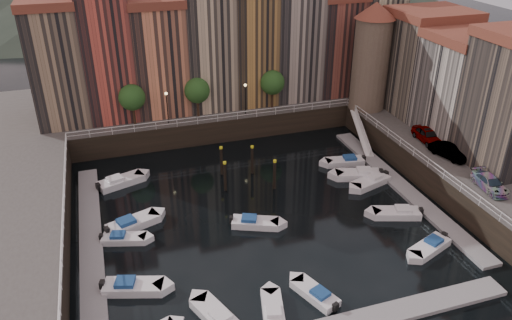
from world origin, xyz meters
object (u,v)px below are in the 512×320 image
object	(u,v)px
gangway	(362,131)
corner_tower	(371,55)
mooring_pilings	(243,168)
boat_left_2	(123,238)
boat_left_1	(132,287)
car_c	(490,184)
car_b	(449,152)
car_a	(427,136)

from	to	relation	value
gangway	corner_tower	bearing A→B (deg)	57.20
mooring_pilings	boat_left_2	size ratio (longest dim) A/B	1.27
mooring_pilings	boat_left_2	xyz separation A→B (m)	(-13.61, -7.16, -1.32)
boat_left_1	mooring_pilings	bearing A→B (deg)	63.31
corner_tower	mooring_pilings	bearing A→B (deg)	-155.95
mooring_pilings	car_c	distance (m)	24.87
gangway	mooring_pilings	xyz separation A→B (m)	(-16.86, -4.32, -0.27)
corner_tower	gangway	distance (m)	9.86
boat_left_1	car_c	size ratio (longest dim) A/B	1.14
corner_tower	car_b	distance (m)	17.10
mooring_pilings	car_a	bearing A→B (deg)	-7.51
boat_left_1	car_b	bearing A→B (deg)	28.67
boat_left_1	boat_left_2	xyz separation A→B (m)	(-0.17, 6.85, -0.06)
boat_left_2	car_a	world-z (taller)	car_a
mooring_pilings	car_a	size ratio (longest dim) A/B	1.19
boat_left_1	car_c	world-z (taller)	car_c
car_b	boat_left_1	bearing A→B (deg)	176.12
gangway	car_a	distance (m)	8.54
boat_left_2	boat_left_1	bearing A→B (deg)	-72.24
gangway	car_b	size ratio (longest dim) A/B	1.91
corner_tower	boat_left_2	world-z (taller)	corner_tower
car_b	car_c	world-z (taller)	car_b
gangway	boat_left_1	size ratio (longest dim) A/B	1.62
boat_left_1	corner_tower	bearing A→B (deg)	51.62
boat_left_1	car_a	world-z (taller)	car_a
corner_tower	car_b	size ratio (longest dim) A/B	3.17
car_b	car_c	bearing A→B (deg)	-108.90
gangway	car_c	xyz separation A→B (m)	(3.74, -18.11, 1.74)
mooring_pilings	corner_tower	bearing A→B (deg)	24.05
gangway	boat_left_1	xyz separation A→B (m)	(-30.29, -18.33, -1.53)
boat_left_1	gangway	bearing A→B (deg)	48.28
car_c	gangway	bearing A→B (deg)	107.52
car_a	car_b	world-z (taller)	car_a
boat_left_1	car_c	bearing A→B (deg)	17.47
gangway	car_b	distance (m)	12.15
corner_tower	car_c	distance (m)	23.55
corner_tower	boat_left_1	xyz separation A→B (m)	(-33.19, -22.83, -9.80)
gangway	car_c	distance (m)	18.57
boat_left_1	boat_left_2	size ratio (longest dim) A/B	1.19
boat_left_1	boat_left_2	world-z (taller)	boat_left_1
car_c	car_b	bearing A→B (deg)	92.41
corner_tower	mooring_pilings	world-z (taller)	corner_tower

